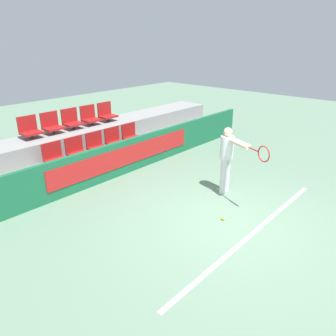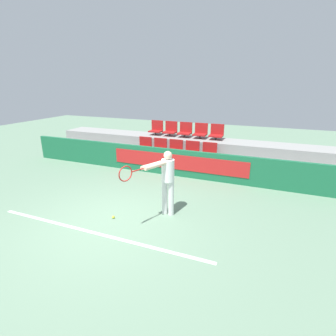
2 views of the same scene
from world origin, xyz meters
TOP-DOWN VIEW (x-y plane):
  - ground_plane at (0.00, 0.00)m, footprint 30.00×30.00m
  - court_baseline at (0.00, -0.52)m, footprint 5.13×0.08m
  - barrier_wall at (0.01, 3.43)m, footprint 11.10×0.14m
  - bleacher_tier_front at (0.00, 4.05)m, footprint 10.70×1.08m
  - bleacher_tier_middle at (0.00, 5.13)m, footprint 10.70×1.08m
  - stadium_chair_0 at (-1.23, 4.18)m, footprint 0.50×0.39m
  - stadium_chair_1 at (-0.62, 4.18)m, footprint 0.50×0.39m
  - stadium_chair_2 at (0.00, 4.18)m, footprint 0.50×0.39m
  - stadium_chair_3 at (0.62, 4.18)m, footprint 0.50×0.39m
  - stadium_chair_4 at (1.23, 4.18)m, footprint 0.50×0.39m
  - stadium_chair_5 at (-1.23, 5.26)m, footprint 0.50×0.39m
  - stadium_chair_6 at (-0.62, 5.26)m, footprint 0.50×0.39m
  - stadium_chair_7 at (0.00, 5.26)m, footprint 0.50×0.39m
  - stadium_chair_8 at (0.62, 5.26)m, footprint 0.50×0.39m
  - stadium_chair_9 at (1.23, 5.26)m, footprint 0.50×0.39m
  - tennis_player at (1.06, 0.76)m, footprint 0.67×1.38m
  - tennis_ball at (0.01, 0.15)m, footprint 0.07×0.07m

SIDE VIEW (x-z plane):
  - ground_plane at x=0.00m, z-range 0.00..0.00m
  - court_baseline at x=0.00m, z-range 0.00..0.01m
  - tennis_ball at x=0.01m, z-range 0.00..0.07m
  - bleacher_tier_front at x=0.00m, z-range 0.00..0.47m
  - barrier_wall at x=0.01m, z-range 0.00..0.90m
  - bleacher_tier_middle at x=0.00m, z-range 0.00..0.95m
  - stadium_chair_0 at x=-1.23m, z-range 0.43..1.00m
  - stadium_chair_1 at x=-0.62m, z-range 0.43..1.00m
  - stadium_chair_2 at x=0.00m, z-range 0.43..1.00m
  - stadium_chair_3 at x=0.62m, z-range 0.43..1.00m
  - stadium_chair_4 at x=1.23m, z-range 0.43..1.00m
  - tennis_player at x=1.06m, z-range 0.17..1.72m
  - stadium_chair_5 at x=-1.23m, z-range 0.91..1.47m
  - stadium_chair_6 at x=-0.62m, z-range 0.91..1.47m
  - stadium_chair_7 at x=0.00m, z-range 0.91..1.47m
  - stadium_chair_8 at x=0.62m, z-range 0.91..1.47m
  - stadium_chair_9 at x=1.23m, z-range 0.91..1.47m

